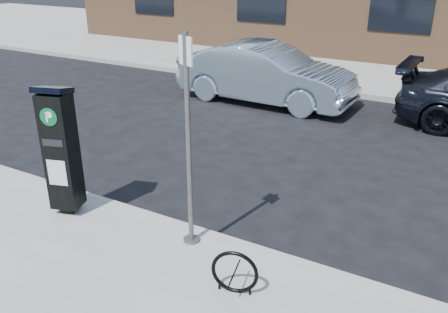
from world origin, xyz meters
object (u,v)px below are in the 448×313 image
Objects in this scene: bike_rack at (235,272)px; car_silver at (266,74)px; sign_pole at (189,146)px; parking_kiosk at (61,149)px.

bike_rack is 0.12× the size of car_silver.
bike_rack is at bearing -11.76° from sign_pole.
parking_kiosk reaches higher than car_silver.
car_silver is at bearing 73.10° from parking_kiosk.
bike_rack is 7.94m from car_silver.
car_silver is (-0.06, 6.92, -0.37)m from parking_kiosk.
sign_pole is at bearing 134.05° from bike_rack.
sign_pole is 1.59m from bike_rack.
sign_pole is (2.00, 0.22, 0.37)m from parking_kiosk.
sign_pole is 0.59× the size of car_silver.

